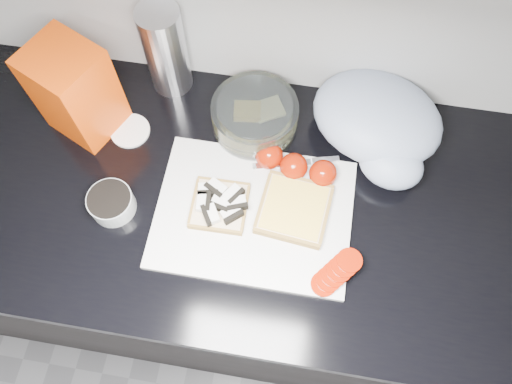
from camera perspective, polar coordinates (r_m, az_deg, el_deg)
base_cabinet at (r=1.50m, az=-3.77°, el=-7.26°), size 3.50×0.60×0.86m
countertop at (r=1.08m, az=-5.20°, el=-0.16°), size 3.50×0.64×0.04m
cutting_board at (r=1.03m, az=-0.28°, el=-2.52°), size 0.40×0.30×0.01m
bread_left at (r=1.02m, az=-4.18°, el=-1.39°), size 0.12×0.12×0.04m
bread_right at (r=1.02m, az=4.37°, el=-1.97°), size 0.16×0.16×0.02m
tomato_slices at (r=0.98m, az=9.18°, el=-9.05°), size 0.11×0.11×0.03m
knife at (r=1.08m, az=5.84°, el=3.46°), size 0.18×0.06×0.01m
seed_tub at (r=1.06m, az=-16.22°, el=-1.16°), size 0.09×0.09×0.05m
tub_lid at (r=1.16m, az=-14.19°, el=6.80°), size 0.11×0.11×0.01m
glass_bowl at (r=1.10m, az=-0.14°, el=8.55°), size 0.19×0.19×0.08m
bread_bag at (r=1.12m, az=-19.94°, el=10.80°), size 0.18×0.18×0.22m
steel_canister at (r=1.13m, az=-10.29°, el=15.64°), size 0.09×0.09×0.22m
grocery_bag at (r=1.10m, az=13.88°, el=7.56°), size 0.34×0.32×0.12m
whole_tomatoes at (r=1.05m, az=4.50°, el=3.06°), size 0.18×0.08×0.06m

